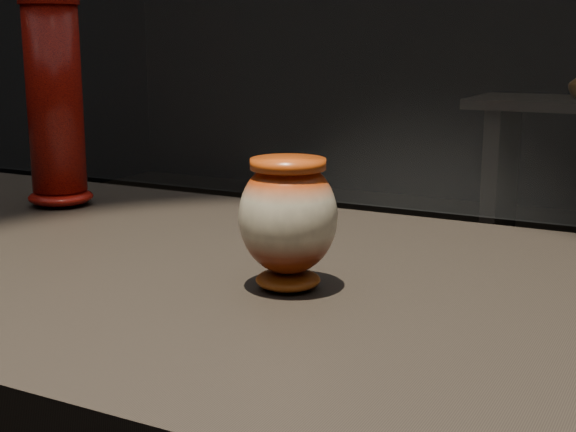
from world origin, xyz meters
The scene contains 2 objects.
main_vase centered at (0.09, -0.05, 0.98)m, with size 0.14×0.14×0.15m.
tall_vase centered at (-0.50, 0.20, 1.07)m, with size 0.12×0.12×0.36m.
Camera 1 is at (0.51, -0.85, 1.19)m, focal length 50.00 mm.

